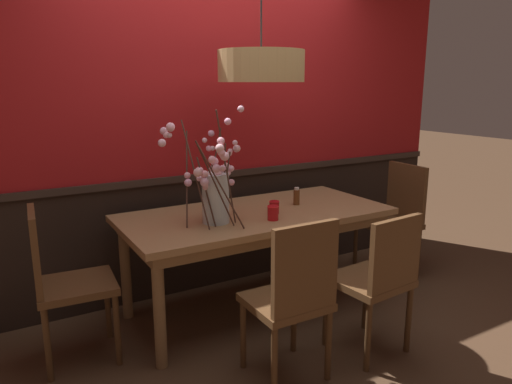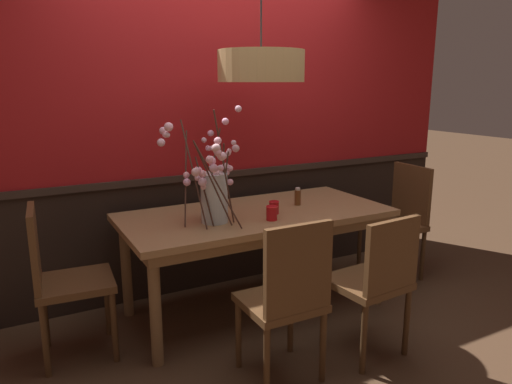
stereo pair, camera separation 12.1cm
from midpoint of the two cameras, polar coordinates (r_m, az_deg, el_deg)
ground_plane at (r=3.63m, az=-0.98°, el=-13.82°), size 24.00×24.00×0.00m
back_wall at (r=3.79m, az=-5.68°, el=8.71°), size 4.55×0.14×2.73m
dining_table at (r=3.38m, az=-1.03°, el=-3.72°), size 1.89×0.89×0.75m
chair_near_side_right at (r=2.95m, az=13.33°, el=-9.82°), size 0.46×0.44×0.89m
chair_head_west_end at (r=3.03m, az=-23.42°, el=-9.49°), size 0.47×0.44×0.95m
chair_near_side_left at (r=2.62m, az=3.16°, el=-12.16°), size 0.42×0.40×0.94m
chair_head_east_end at (r=4.25m, az=15.62°, el=-2.55°), size 0.44×0.47×0.96m
chair_far_side_right at (r=4.26m, az=-3.49°, el=-2.00°), size 0.47×0.41×0.96m
vase_with_blossoms at (r=3.05m, az=-6.23°, el=0.24°), size 0.50×0.55×0.76m
candle_holder_nearer_center at (r=3.30m, az=1.16°, el=-1.85°), size 0.07×0.07×0.09m
candle_holder_nearer_edge at (r=3.14m, az=0.95°, el=-2.52°), size 0.08×0.08×0.10m
condiment_bottle at (r=3.54m, az=3.93°, el=-0.54°), size 0.05×0.05×0.13m
pendant_lamp at (r=3.22m, az=-0.49°, el=14.89°), size 0.57×0.57×1.09m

